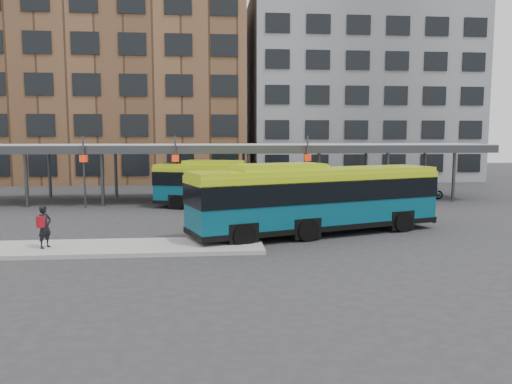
% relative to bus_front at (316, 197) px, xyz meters
% --- Properties ---
extents(ground, '(120.00, 120.00, 0.00)m').
position_rel_bus_front_xyz_m(ground, '(-4.42, 0.49, -1.82)').
color(ground, '#28282B').
rests_on(ground, ground).
extents(boarding_island, '(14.00, 3.00, 0.18)m').
position_rel_bus_front_xyz_m(boarding_island, '(-9.92, -2.51, -1.73)').
color(boarding_island, gray).
rests_on(boarding_island, ground).
extents(canopy, '(40.00, 6.53, 4.80)m').
position_rel_bus_front_xyz_m(canopy, '(-4.48, 13.36, 2.08)').
color(canopy, '#999B9E').
rests_on(canopy, ground).
extents(building_brick, '(26.00, 14.00, 22.00)m').
position_rel_bus_front_xyz_m(building_brick, '(-14.42, 32.49, 9.18)').
color(building_brick, brown).
rests_on(building_brick, ground).
extents(building_grey, '(24.00, 14.00, 20.00)m').
position_rel_bus_front_xyz_m(building_grey, '(11.58, 32.49, 8.18)').
color(building_grey, slate).
rests_on(building_grey, ground).
extents(bus_front, '(12.89, 6.65, 3.50)m').
position_rel_bus_front_xyz_m(bus_front, '(0.00, 0.00, 0.00)').
color(bus_front, '#08465A').
rests_on(bus_front, ground).
extents(bus_rear, '(11.67, 6.14, 3.17)m').
position_rel_bus_front_xyz_m(bus_rear, '(-3.14, 8.71, -0.17)').
color(bus_rear, '#08465A').
rests_on(bus_rear, ground).
extents(pedestrian, '(0.68, 0.77, 1.78)m').
position_rel_bus_front_xyz_m(pedestrian, '(-11.99, -2.64, -0.74)').
color(pedestrian, black).
rests_on(pedestrian, boarding_island).
extents(bike_rack, '(6.94, 1.79, 1.06)m').
position_rel_bus_front_xyz_m(bike_rack, '(9.24, 12.53, -1.35)').
color(bike_rack, slate).
rests_on(bike_rack, ground).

